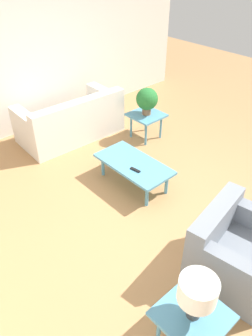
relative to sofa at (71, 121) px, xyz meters
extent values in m
plane|color=#A87A4C|center=(-2.20, 0.19, -0.31)|extent=(14.00, 14.00, 0.00)
cube|color=silver|center=(0.86, 0.19, 1.04)|extent=(0.12, 7.20, 2.70)
cube|color=silver|center=(0.05, 0.00, -0.09)|extent=(1.00, 1.85, 0.45)
cube|color=silver|center=(-0.32, 0.01, 0.32)|extent=(0.26, 1.83, 0.37)
cube|color=silver|center=(0.02, -0.81, 0.26)|extent=(0.94, 0.23, 0.24)
cube|color=silver|center=(0.08, 0.81, 0.26)|extent=(0.94, 0.23, 0.24)
cube|color=slate|center=(-3.73, 0.39, -0.11)|extent=(1.00, 1.10, 0.40)
cube|color=slate|center=(-3.41, 0.44, 0.28)|extent=(0.36, 0.99, 0.40)
cube|color=slate|center=(-3.80, 0.79, 0.21)|extent=(0.86, 0.30, 0.26)
cube|color=teal|center=(-1.80, 0.13, 0.05)|extent=(1.16, 0.60, 0.04)
cylinder|color=teal|center=(-2.28, -0.07, -0.14)|extent=(0.05, 0.05, 0.34)
cylinder|color=teal|center=(-1.32, -0.07, -0.14)|extent=(0.05, 0.05, 0.34)
cylinder|color=teal|center=(-2.28, 0.33, -0.14)|extent=(0.05, 0.05, 0.34)
cylinder|color=teal|center=(-1.32, 0.33, -0.14)|extent=(0.05, 0.05, 0.34)
cube|color=teal|center=(-0.93, -0.99, 0.14)|extent=(0.56, 0.56, 0.04)
cylinder|color=teal|center=(-1.13, -1.18, -0.09)|extent=(0.04, 0.04, 0.44)
cylinder|color=teal|center=(-0.74, -1.18, -0.09)|extent=(0.04, 0.04, 0.44)
cylinder|color=teal|center=(-1.13, -0.80, -0.09)|extent=(0.04, 0.04, 0.44)
cylinder|color=teal|center=(-0.74, -0.80, -0.09)|extent=(0.04, 0.04, 0.44)
cube|color=teal|center=(-3.88, 1.39, 0.14)|extent=(0.56, 0.56, 0.04)
cylinder|color=teal|center=(-4.07, 1.20, -0.09)|extent=(0.04, 0.04, 0.44)
cylinder|color=teal|center=(-3.69, 1.20, -0.09)|extent=(0.04, 0.04, 0.44)
cylinder|color=teal|center=(-3.69, 1.58, -0.09)|extent=(0.04, 0.04, 0.44)
cylinder|color=brown|center=(-0.93, -0.99, 0.23)|extent=(0.16, 0.16, 0.13)
sphere|color=#236B2D|center=(-0.93, -0.99, 0.45)|extent=(0.39, 0.39, 0.39)
cylinder|color=#333333|center=(-3.88, 1.39, 0.28)|extent=(0.12, 0.12, 0.24)
cylinder|color=white|center=(-3.88, 1.39, 0.51)|extent=(0.32, 0.32, 0.21)
cube|color=black|center=(-1.96, 0.24, 0.08)|extent=(0.16, 0.06, 0.02)
camera|label=1|loc=(-4.64, 2.83, 2.78)|focal=35.00mm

